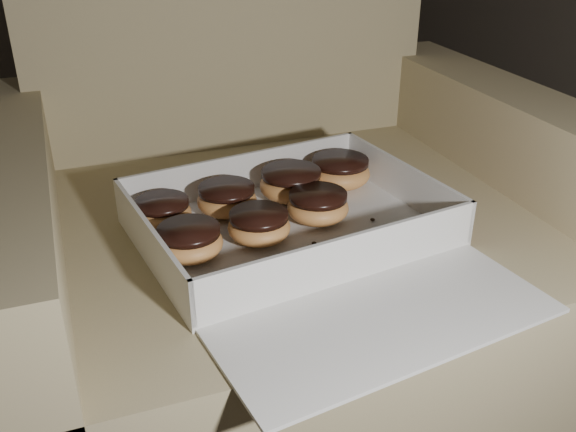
{
  "coord_description": "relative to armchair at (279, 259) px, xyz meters",
  "views": [
    {
      "loc": [
        0.37,
        -0.98,
        0.86
      ],
      "look_at": [
        0.64,
        -0.24,
        0.45
      ],
      "focal_mm": 40.0,
      "sensor_mm": 36.0,
      "label": 1
    }
  ],
  "objects": [
    {
      "name": "donut_f",
      "position": [
        0.0,
        -0.05,
        0.16
      ],
      "size": [
        0.1,
        0.1,
        0.05
      ],
      "color": "#DF914E",
      "rests_on": "bakery_box"
    },
    {
      "name": "donut_b",
      "position": [
        0.02,
        -0.13,
        0.16
      ],
      "size": [
        0.09,
        0.09,
        0.04
      ],
      "color": "#DF914E",
      "rests_on": "bakery_box"
    },
    {
      "name": "donut_d",
      "position": [
        -0.18,
        -0.16,
        0.16
      ],
      "size": [
        0.09,
        0.09,
        0.04
      ],
      "color": "#DF914E",
      "rests_on": "bakery_box"
    },
    {
      "name": "bakery_box",
      "position": [
        -0.02,
        -0.18,
        0.14
      ],
      "size": [
        0.46,
        0.52,
        0.07
      ],
      "rotation": [
        0.0,
        0.0,
        0.14
      ],
      "color": "silver",
      "rests_on": "armchair"
    },
    {
      "name": "donut_a",
      "position": [
        -0.1,
        -0.06,
        0.16
      ],
      "size": [
        0.09,
        0.09,
        0.04
      ],
      "color": "#DF914E",
      "rests_on": "bakery_box"
    },
    {
      "name": "crumb_a",
      "position": [
        -0.11,
        -0.24,
        0.14
      ],
      "size": [
        0.01,
        0.01,
        0.0
      ],
      "primitive_type": "ellipsoid",
      "color": "black",
      "rests_on": "bakery_box"
    },
    {
      "name": "donut_e",
      "position": [
        -0.19,
        -0.07,
        0.16
      ],
      "size": [
        0.08,
        0.08,
        0.04
      ],
      "color": "#DF914E",
      "rests_on": "bakery_box"
    },
    {
      "name": "donut_c",
      "position": [
        -0.08,
        -0.15,
        0.16
      ],
      "size": [
        0.08,
        0.08,
        0.04
      ],
      "color": "#DF914E",
      "rests_on": "bakery_box"
    },
    {
      "name": "crumb_e",
      "position": [
        -0.02,
        -0.19,
        0.14
      ],
      "size": [
        0.01,
        0.01,
        0.0
      ],
      "primitive_type": "ellipsoid",
      "color": "black",
      "rests_on": "bakery_box"
    },
    {
      "name": "crumb_c",
      "position": [
        -0.03,
        -0.27,
        0.14
      ],
      "size": [
        0.01,
        0.01,
        0.0
      ],
      "primitive_type": "ellipsoid",
      "color": "black",
      "rests_on": "bakery_box"
    },
    {
      "name": "armchair",
      "position": [
        0.0,
        0.0,
        0.0
      ],
      "size": [
        0.9,
        0.76,
        0.95
      ],
      "color": "#8C7B59",
      "rests_on": "floor"
    },
    {
      "name": "crumb_d",
      "position": [
        -0.19,
        -0.22,
        0.14
      ],
      "size": [
        0.01,
        0.01,
        0.0
      ],
      "primitive_type": "ellipsoid",
      "color": "black",
      "rests_on": "bakery_box"
    },
    {
      "name": "donut_g",
      "position": [
        0.09,
        -0.03,
        0.16
      ],
      "size": [
        0.1,
        0.1,
        0.05
      ],
      "color": "#DF914E",
      "rests_on": "bakery_box"
    },
    {
      "name": "crumb_b",
      "position": [
        0.09,
        -0.16,
        0.14
      ],
      "size": [
        0.01,
        0.01,
        0.0
      ],
      "primitive_type": "ellipsoid",
      "color": "black",
      "rests_on": "bakery_box"
    }
  ]
}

